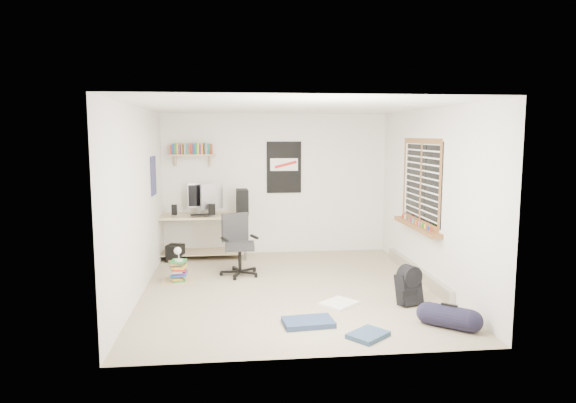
{
  "coord_description": "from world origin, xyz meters",
  "views": [
    {
      "loc": [
        -0.75,
        -6.89,
        2.13
      ],
      "look_at": [
        0.03,
        0.39,
        1.17
      ],
      "focal_mm": 32.0,
      "sensor_mm": 36.0,
      "label": 1
    }
  ],
  "objects": [
    {
      "name": "floor",
      "position": [
        0.0,
        0.0,
        -0.01
      ],
      "size": [
        4.0,
        4.5,
        0.01
      ],
      "primitive_type": "cube",
      "color": "gray",
      "rests_on": "ground"
    },
    {
      "name": "duffel_bag",
      "position": [
        1.6,
        -1.65,
        0.14
      ],
      "size": [
        0.35,
        0.35,
        0.49
      ],
      "primitive_type": "cylinder",
      "rotation": [
        0.0,
        0.0,
        -0.69
      ],
      "color": "black",
      "rests_on": "floor"
    },
    {
      "name": "speaker_left",
      "position": [
        -1.75,
        1.77,
        0.88
      ],
      "size": [
        0.09,
        0.09,
        0.17
      ],
      "primitive_type": "cube",
      "rotation": [
        0.0,
        0.0,
        -0.01
      ],
      "color": "black",
      "rests_on": "desk"
    },
    {
      "name": "monitor_left",
      "position": [
        -1.35,
        2.0,
        1.0
      ],
      "size": [
        0.39,
        0.17,
        0.42
      ],
      "primitive_type": "cube",
      "rotation": [
        0.0,
        0.0,
        0.2
      ],
      "color": "#B2B3B8",
      "rests_on": "desk"
    },
    {
      "name": "monitor_right",
      "position": [
        -1.12,
        1.8,
        1.01
      ],
      "size": [
        0.39,
        0.25,
        0.43
      ],
      "primitive_type": "cube",
      "rotation": [
        0.0,
        0.0,
        0.43
      ],
      "color": "#B0B0B5",
      "rests_on": "desk"
    },
    {
      "name": "wall_shelf",
      "position": [
        -1.45,
        2.14,
        1.78
      ],
      "size": [
        0.8,
        0.22,
        0.24
      ],
      "primitive_type": "cube",
      "color": "tan",
      "rests_on": "back_wall"
    },
    {
      "name": "keyboard",
      "position": [
        -1.3,
        1.68,
        0.8
      ],
      "size": [
        0.37,
        0.17,
        0.02
      ],
      "primitive_type": "cube",
      "rotation": [
        0.0,
        0.0,
        0.14
      ],
      "color": "black",
      "rests_on": "desk"
    },
    {
      "name": "pc_tower",
      "position": [
        -0.61,
        1.77,
        1.0
      ],
      "size": [
        0.21,
        0.41,
        0.42
      ],
      "primitive_type": "cube",
      "rotation": [
        0.0,
        0.0,
        0.05
      ],
      "color": "black",
      "rests_on": "desk"
    },
    {
      "name": "speaker_right",
      "position": [
        -1.12,
        1.69,
        0.89
      ],
      "size": [
        0.11,
        0.11,
        0.19
      ],
      "primitive_type": "cube",
      "rotation": [
        0.0,
        0.0,
        -0.26
      ],
      "color": "black",
      "rests_on": "desk"
    },
    {
      "name": "desk",
      "position": [
        -1.38,
        2.0,
        0.36
      ],
      "size": [
        1.82,
        0.97,
        0.79
      ],
      "primitive_type": "cube",
      "rotation": [
        0.0,
        0.0,
        0.13
      ],
      "color": "#CBBA8D",
      "rests_on": "floor"
    },
    {
      "name": "ceiling",
      "position": [
        0.0,
        0.0,
        2.5
      ],
      "size": [
        4.0,
        4.5,
        0.01
      ],
      "primitive_type": "cube",
      "color": "white",
      "rests_on": "ground"
    },
    {
      "name": "desk_lamp",
      "position": [
        -1.56,
        0.51,
        0.38
      ],
      "size": [
        0.15,
        0.21,
        0.2
      ],
      "primitive_type": "cube",
      "rotation": [
        0.0,
        0.0,
        0.14
      ],
      "color": "silver",
      "rests_on": "book_stack"
    },
    {
      "name": "subwoofer",
      "position": [
        -1.75,
        1.75,
        0.14
      ],
      "size": [
        0.32,
        0.32,
        0.29
      ],
      "primitive_type": "cube",
      "rotation": [
        0.0,
        0.0,
        -0.28
      ],
      "color": "black",
      "rests_on": "floor"
    },
    {
      "name": "poster_left_wall",
      "position": [
        -1.99,
        1.2,
        1.5
      ],
      "size": [
        0.02,
        0.42,
        0.6
      ],
      "primitive_type": "cube",
      "color": "navy",
      "rests_on": "left_wall"
    },
    {
      "name": "tshirt",
      "position": [
        0.55,
        -0.76,
        0.02
      ],
      "size": [
        0.55,
        0.54,
        0.04
      ],
      "primitive_type": "cube",
      "rotation": [
        0.0,
        0.0,
        0.71
      ],
      "color": "silver",
      "rests_on": "floor"
    },
    {
      "name": "baseboard_heater",
      "position": [
        1.96,
        0.3,
        0.09
      ],
      "size": [
        0.08,
        2.5,
        0.18
      ],
      "primitive_type": "cube",
      "color": "#B7B2A8",
      "rests_on": "floor"
    },
    {
      "name": "poster_back_wall",
      "position": [
        0.15,
        2.23,
        1.55
      ],
      "size": [
        0.62,
        0.03,
        0.92
      ],
      "primitive_type": "cube",
      "color": "black",
      "rests_on": "back_wall"
    },
    {
      "name": "back_wall",
      "position": [
        0.0,
        2.25,
        1.25
      ],
      "size": [
        4.0,
        0.01,
        2.5
      ],
      "primitive_type": "cube",
      "color": "silver",
      "rests_on": "ground"
    },
    {
      "name": "left_wall",
      "position": [
        -2.0,
        0.0,
        1.25
      ],
      "size": [
        0.01,
        4.5,
        2.5
      ],
      "primitive_type": "cube",
      "color": "silver",
      "rests_on": "ground"
    },
    {
      "name": "jeans_b",
      "position": [
        0.64,
        -1.81,
        0.03
      ],
      "size": [
        0.51,
        0.49,
        0.05
      ],
      "primitive_type": "cube",
      "rotation": [
        0.0,
        0.0,
        0.69
      ],
      "color": "navy",
      "rests_on": "floor"
    },
    {
      "name": "book_stack",
      "position": [
        -1.58,
        0.53,
        0.15
      ],
      "size": [
        0.58,
        0.54,
        0.31
      ],
      "primitive_type": "cube",
      "rotation": [
        0.0,
        0.0,
        -0.44
      ],
      "color": "olive",
      "rests_on": "floor"
    },
    {
      "name": "right_wall",
      "position": [
        2.0,
        0.0,
        1.25
      ],
      "size": [
        0.01,
        4.5,
        2.5
      ],
      "primitive_type": "cube",
      "color": "silver",
      "rests_on": "ground"
    },
    {
      "name": "window",
      "position": [
        1.95,
        0.3,
        1.45
      ],
      "size": [
        0.1,
        1.5,
        1.26
      ],
      "primitive_type": "cube",
      "color": "brown",
      "rests_on": "right_wall"
    },
    {
      "name": "office_chair",
      "position": [
        -0.67,
        0.77,
        0.49
      ],
      "size": [
        0.78,
        0.78,
        0.94
      ],
      "primitive_type": "cube",
      "rotation": [
        0.0,
        0.0,
        0.34
      ],
      "color": "#262628",
      "rests_on": "floor"
    },
    {
      "name": "backpack",
      "position": [
        1.43,
        -0.83,
        0.2
      ],
      "size": [
        0.36,
        0.33,
        0.39
      ],
      "primitive_type": "cube",
      "rotation": [
        0.0,
        0.0,
        0.39
      ],
      "color": "black",
      "rests_on": "floor"
    },
    {
      "name": "jeans_a",
      "position": [
        0.07,
        -1.39,
        0.03
      ],
      "size": [
        0.59,
        0.41,
        0.06
      ],
      "primitive_type": "cube",
      "rotation": [
        0.0,
        0.0,
        0.1
      ],
      "color": "navy",
      "rests_on": "floor"
    }
  ]
}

